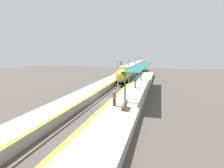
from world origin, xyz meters
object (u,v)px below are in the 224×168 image
Objects in this scene: train at (135,68)px; lamppost_far at (135,67)px; person_waiting at (114,98)px; railway_signal at (121,68)px; lamppost_farthest at (140,64)px; lamppost_mid at (129,70)px; platform_bench at (125,105)px; lamppost_near at (118,76)px.

lamppost_far is (2.20, -13.94, 1.64)m from train.
railway_signal reaches higher than person_waiting.
lamppost_mid is at bearing -90.00° from lamppost_farthest.
lamppost_mid reaches higher than train.
person_waiting is (-1.39, 0.81, 0.47)m from platform_bench.
lamppost_farthest is at bearing 26.80° from railway_signal.
train is 8.77× the size of railway_signal.
train is at bearing 94.60° from person_waiting.
lamppost_farthest is at bearing 90.00° from lamppost_far.
person_waiting is 0.36× the size of lamppost_near.
railway_signal reaches higher than train.
train is at bearing 72.70° from railway_signal.
person_waiting is 4.64m from lamppost_near.
lamppost_far reaches higher than platform_bench.
train is 22.52m from lamppost_mid.
lamppost_farthest is (4.65, 2.35, 1.05)m from railway_signal.
train reaches higher than person_waiting.
train is 8.01× the size of lamppost_near.
lamppost_mid is (4.65, -14.48, 1.05)m from railway_signal.
platform_bench is 30.38m from lamppost_farthest.
railway_signal is at bearing -107.30° from train.
lamppost_farthest is (2.20, -5.52, 1.64)m from train.
lamppost_mid reaches higher than platform_bench.
lamppost_near reaches higher than railway_signal.
lamppost_mid is at bearing 98.50° from platform_bench.
lamppost_mid and lamppost_farthest have the same top height.
lamppost_farthest reaches higher than railway_signal.
lamppost_far is at bearing -52.50° from railway_signal.
platform_bench is 0.37× the size of railway_signal.
person_waiting is at bearing -88.33° from lamppost_far.
train is 36.00m from platform_bench.
lamppost_near is at bearing -90.00° from lamppost_far.
lamppost_near reaches higher than platform_bench.
platform_bench is 1.68m from person_waiting.
lamppost_near and lamppost_farthest have the same top height.
railway_signal is 0.91× the size of lamppost_near.
lamppost_far is at bearing 90.00° from lamppost_near.
lamppost_far is (-0.61, 20.99, 1.97)m from person_waiting.
lamppost_farthest is at bearing 90.00° from lamppost_near.
train is at bearing 98.97° from lamppost_far.
platform_bench is 13.76m from lamppost_mid.
railway_signal is at bearing 101.49° from lamppost_near.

